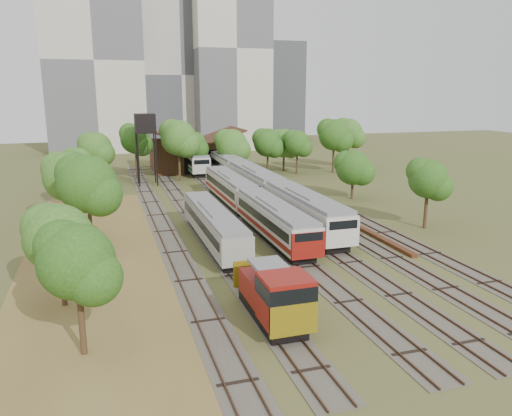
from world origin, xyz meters
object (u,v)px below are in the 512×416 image
object	(u,v)px
railcar_red_set	(249,202)
railcar_green_set	(255,183)
shunter_locomotive	(276,297)
water_tower	(145,125)

from	to	relation	value
railcar_red_set	railcar_green_set	distance (m)	11.23
railcar_red_set	shunter_locomotive	world-z (taller)	shunter_locomotive
railcar_red_set	railcar_green_set	xyz separation A→B (m)	(4.00, 10.49, 0.18)
railcar_green_set	water_tower	distance (m)	20.78
railcar_red_set	water_tower	distance (m)	27.55
shunter_locomotive	water_tower	size ratio (longest dim) A/B	0.74
railcar_green_set	shunter_locomotive	distance (m)	37.91
shunter_locomotive	water_tower	distance (m)	51.65
railcar_red_set	railcar_green_set	size ratio (longest dim) A/B	0.66
railcar_green_set	water_tower	bearing A→B (deg)	132.25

